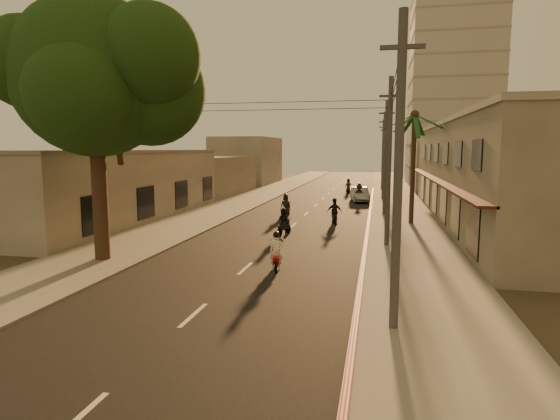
# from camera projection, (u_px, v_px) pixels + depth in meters

# --- Properties ---
(ground) EXTENTS (160.00, 160.00, 0.00)m
(ground) POSITION_uv_depth(u_px,v_px,m) (232.00, 281.00, 18.77)
(ground) COLOR #383023
(ground) RESTS_ON ground
(road) EXTENTS (10.00, 140.00, 0.02)m
(road) POSITION_uv_depth(u_px,v_px,m) (306.00, 214.00, 38.18)
(road) COLOR black
(road) RESTS_ON ground
(sidewalk_right) EXTENTS (5.00, 140.00, 0.12)m
(sidewalk_right) POSITION_uv_depth(u_px,v_px,m) (401.00, 216.00, 36.65)
(sidewalk_right) COLOR slate
(sidewalk_right) RESTS_ON ground
(sidewalk_left) EXTENTS (5.00, 140.00, 0.12)m
(sidewalk_left) POSITION_uv_depth(u_px,v_px,m) (219.00, 211.00, 39.70)
(sidewalk_left) COLOR slate
(sidewalk_left) RESTS_ON ground
(curb_stripe) EXTENTS (0.20, 60.00, 0.20)m
(curb_stripe) POSITION_uv_depth(u_px,v_px,m) (368.00, 224.00, 32.28)
(curb_stripe) COLOR red
(curb_stripe) RESTS_ON ground
(shophouse_row) EXTENTS (8.80, 34.20, 7.30)m
(shophouse_row) POSITION_uv_depth(u_px,v_px,m) (498.00, 172.00, 32.94)
(shophouse_row) COLOR gray
(shophouse_row) RESTS_ON ground
(left_building) EXTENTS (8.20, 24.20, 5.20)m
(left_building) POSITION_uv_depth(u_px,v_px,m) (109.00, 185.00, 34.86)
(left_building) COLOR #ACA69C
(left_building) RESTS_ON ground
(distant_tower) EXTENTS (12.10, 12.10, 28.00)m
(distant_tower) POSITION_uv_depth(u_px,v_px,m) (453.00, 89.00, 68.06)
(distant_tower) COLOR #B7B5B2
(distant_tower) RESTS_ON ground
(broadleaf_tree) EXTENTS (9.60, 8.70, 12.10)m
(broadleaf_tree) POSITION_uv_depth(u_px,v_px,m) (103.00, 77.00, 21.09)
(broadleaf_tree) COLOR black
(broadleaf_tree) RESTS_ON ground
(palm_tree) EXTENTS (5.00, 5.00, 8.20)m
(palm_tree) POSITION_uv_depth(u_px,v_px,m) (415.00, 121.00, 31.75)
(palm_tree) COLOR black
(palm_tree) RESTS_ON ground
(utility_poles) EXTENTS (1.20, 48.26, 9.00)m
(utility_poles) POSITION_uv_depth(u_px,v_px,m) (386.00, 132.00, 36.08)
(utility_poles) COLOR #38383A
(utility_poles) RESTS_ON ground
(filler_right) EXTENTS (8.00, 14.00, 6.00)m
(filler_right) POSITION_uv_depth(u_px,v_px,m) (445.00, 167.00, 59.22)
(filler_right) COLOR #ACA69C
(filler_right) RESTS_ON ground
(filler_left_near) EXTENTS (8.00, 14.00, 4.40)m
(filler_left_near) POSITION_uv_depth(u_px,v_px,m) (205.00, 176.00, 54.32)
(filler_left_near) COLOR #ACA69C
(filler_left_near) RESTS_ON ground
(filler_left_far) EXTENTS (8.00, 14.00, 7.00)m
(filler_left_far) POSITION_uv_depth(u_px,v_px,m) (247.00, 161.00, 71.63)
(filler_left_far) COLOR #ACA69C
(filler_left_far) RESTS_ON ground
(scooter_red) EXTENTS (0.79, 1.75, 1.73)m
(scooter_red) POSITION_uv_depth(u_px,v_px,m) (276.00, 253.00, 20.39)
(scooter_red) COLOR black
(scooter_red) RESTS_ON ground
(scooter_mid_a) EXTENTS (1.10, 1.73, 1.73)m
(scooter_mid_a) POSITION_uv_depth(u_px,v_px,m) (284.00, 223.00, 28.53)
(scooter_mid_a) COLOR black
(scooter_mid_a) RESTS_ON ground
(scooter_mid_b) EXTENTS (1.18, 1.89, 1.87)m
(scooter_mid_b) POSITION_uv_depth(u_px,v_px,m) (334.00, 213.00, 32.74)
(scooter_mid_b) COLOR black
(scooter_mid_b) RESTS_ON ground
(scooter_far_a) EXTENTS (0.94, 1.85, 1.82)m
(scooter_far_a) POSITION_uv_depth(u_px,v_px,m) (286.00, 206.00, 36.54)
(scooter_far_a) COLOR black
(scooter_far_a) RESTS_ON ground
(scooter_far_b) EXTENTS (1.54, 1.96, 1.97)m
(scooter_far_b) POSITION_uv_depth(u_px,v_px,m) (359.00, 194.00, 45.68)
(scooter_far_b) COLOR black
(scooter_far_b) RESTS_ON ground
(parked_car) EXTENTS (2.92, 4.90, 1.46)m
(parked_car) POSITION_uv_depth(u_px,v_px,m) (360.00, 195.00, 46.91)
(parked_car) COLOR #929499
(parked_car) RESTS_ON ground
(scooter_far_c) EXTENTS (0.93, 1.80, 1.77)m
(scooter_far_c) POSITION_uv_depth(u_px,v_px,m) (348.00, 187.00, 56.00)
(scooter_far_c) COLOR black
(scooter_far_c) RESTS_ON ground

